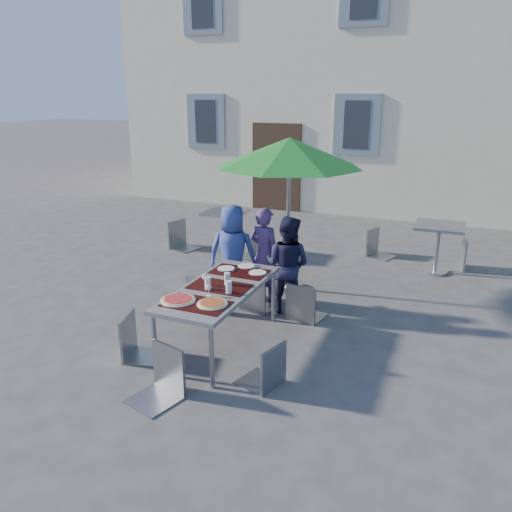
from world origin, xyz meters
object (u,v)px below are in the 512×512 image
at_px(pizza_near_right, 212,303).
at_px(child_1, 265,254).
at_px(cafe_table_0, 225,223).
at_px(bg_chair_r_0, 251,229).
at_px(pizza_near_left, 178,299).
at_px(patio_umbrella, 289,154).
at_px(chair_4, 266,340).
at_px(dining_table, 220,291).
at_px(bg_chair_l_0, 180,218).
at_px(chair_5, 159,343).
at_px(chair_1, 256,274).
at_px(child_0, 233,254).
at_px(bg_chair_r_1, 459,234).
at_px(chair_2, 305,279).
at_px(bg_chair_l_1, 379,226).
at_px(chair_3, 135,311).
at_px(chair_0, 202,272).
at_px(cafe_table_1, 438,238).
at_px(child_2, 287,265).

height_order(pizza_near_right, child_1, child_1).
relative_size(cafe_table_0, bg_chair_r_0, 0.85).
distance_m(pizza_near_left, patio_umbrella, 2.93).
bearing_deg(chair_4, dining_table, 143.50).
bearing_deg(bg_chair_l_0, chair_5, -61.07).
xyz_separation_m(pizza_near_left, chair_1, (0.22, 1.64, -0.23)).
distance_m(child_0, chair_5, 2.53).
distance_m(child_1, patio_umbrella, 1.48).
bearing_deg(cafe_table_0, dining_table, -64.56).
bearing_deg(bg_chair_r_1, child_0, -136.63).
bearing_deg(chair_1, chair_2, -1.27).
distance_m(child_0, bg_chair_r_0, 2.03).
relative_size(bg_chair_l_1, bg_chair_r_1, 0.92).
bearing_deg(patio_umbrella, child_0, -127.65).
distance_m(patio_umbrella, bg_chair_r_1, 3.45).
bearing_deg(bg_chair_r_1, patio_umbrella, -139.29).
relative_size(child_0, bg_chair_r_0, 1.53).
bearing_deg(pizza_near_right, chair_1, 96.20).
bearing_deg(pizza_near_left, bg_chair_l_0, 121.03).
relative_size(bg_chair_r_0, bg_chair_r_1, 0.88).
distance_m(pizza_near_right, chair_3, 0.95).
bearing_deg(dining_table, chair_0, 129.77).
bearing_deg(cafe_table_0, chair_5, -71.23).
xyz_separation_m(chair_2, cafe_table_1, (1.48, 2.65, 0.03)).
distance_m(chair_1, bg_chair_l_0, 3.34).
xyz_separation_m(chair_5, cafe_table_0, (-1.56, 4.59, -0.03)).
height_order(dining_table, child_0, child_0).
bearing_deg(chair_3, chair_5, -39.08).
distance_m(child_2, bg_chair_l_0, 3.55).
bearing_deg(bg_chair_l_0, cafe_table_1, 5.45).
xyz_separation_m(child_0, cafe_table_1, (2.64, 2.41, -0.11)).
xyz_separation_m(pizza_near_right, patio_umbrella, (-0.06, 2.55, 1.29)).
height_order(cafe_table_0, bg_chair_l_0, bg_chair_l_0).
xyz_separation_m(chair_1, cafe_table_1, (2.19, 2.64, 0.07)).
bearing_deg(bg_chair_r_0, cafe_table_1, 8.29).
bearing_deg(pizza_near_right, child_1, 96.23).
height_order(pizza_near_right, cafe_table_0, cafe_table_0).
height_order(child_0, chair_1, child_0).
bearing_deg(bg_chair_l_0, pizza_near_left, -58.97).
bearing_deg(chair_2, chair_5, -108.61).
xyz_separation_m(child_2, chair_3, (-1.15, -1.87, -0.11)).
bearing_deg(child_2, bg_chair_r_1, -120.14).
bearing_deg(chair_4, bg_chair_l_0, 130.82).
bearing_deg(child_1, chair_0, 59.10).
relative_size(pizza_near_left, pizza_near_right, 1.15).
bearing_deg(chair_0, chair_1, 17.16).
xyz_separation_m(patio_umbrella, bg_chair_l_0, (-2.63, 1.22, -1.45)).
bearing_deg(bg_chair_l_1, bg_chair_l_0, -164.70).
relative_size(chair_2, bg_chair_r_0, 1.05).
xyz_separation_m(chair_3, bg_chair_r_0, (-0.26, 3.88, -0.03)).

